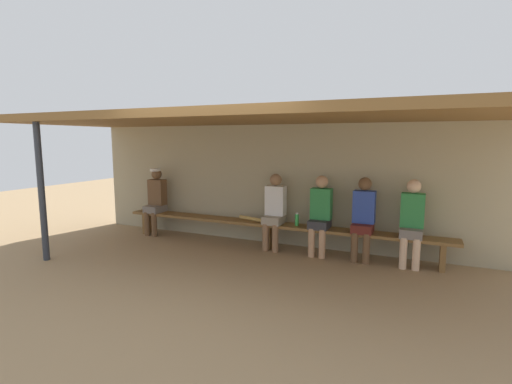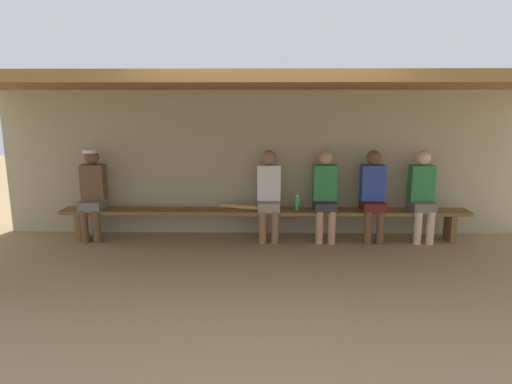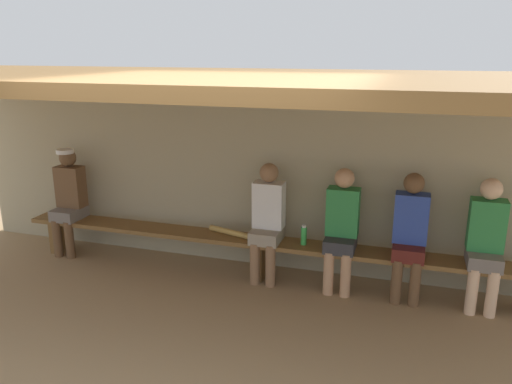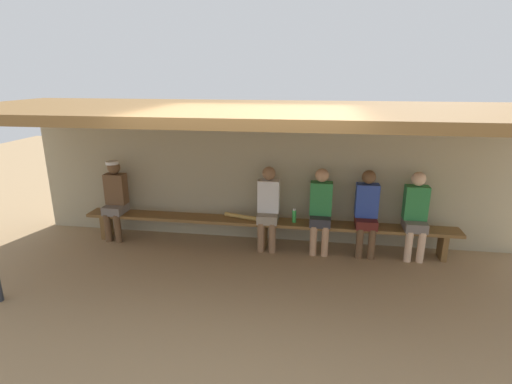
{
  "view_description": "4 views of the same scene",
  "coord_description": "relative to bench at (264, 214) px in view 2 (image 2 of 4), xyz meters",
  "views": [
    {
      "loc": [
        2.43,
        -4.49,
        1.92
      ],
      "look_at": [
        -0.09,
        1.1,
        1.07
      ],
      "focal_mm": 26.31,
      "sensor_mm": 36.0,
      "label": 1
    },
    {
      "loc": [
        -0.02,
        -4.82,
        2.03
      ],
      "look_at": [
        -0.12,
        1.15,
        0.81
      ],
      "focal_mm": 31.12,
      "sensor_mm": 36.0,
      "label": 2
    },
    {
      "loc": [
        1.52,
        -3.56,
        2.54
      ],
      "look_at": [
        -0.01,
        1.36,
        1.07
      ],
      "focal_mm": 35.45,
      "sensor_mm": 36.0,
      "label": 3
    },
    {
      "loc": [
        0.78,
        -4.32,
        2.72
      ],
      "look_at": [
        -0.08,
        1.21,
        1.04
      ],
      "focal_mm": 27.58,
      "sensor_mm": 36.0,
      "label": 4
    }
  ],
  "objects": [
    {
      "name": "ground_plane",
      "position": [
        0.0,
        -1.55,
        -0.39
      ],
      "size": [
        24.0,
        24.0,
        0.0
      ],
      "primitive_type": "plane",
      "color": "#9E7F59"
    },
    {
      "name": "water_bottle_blue",
      "position": [
        0.48,
        0.0,
        0.18
      ],
      "size": [
        0.06,
        0.06,
        0.22
      ],
      "color": "green",
      "rests_on": "bench"
    },
    {
      "name": "player_near_post",
      "position": [
        -2.54,
        0.0,
        0.36
      ],
      "size": [
        0.34,
        0.42,
        1.34
      ],
      "color": "slate",
      "rests_on": "ground"
    },
    {
      "name": "player_in_red",
      "position": [
        0.06,
        0.0,
        0.34
      ],
      "size": [
        0.34,
        0.42,
        1.34
      ],
      "color": "gray",
      "rests_on": "ground"
    },
    {
      "name": "player_in_white",
      "position": [
        0.88,
        0.0,
        0.34
      ],
      "size": [
        0.34,
        0.42,
        1.34
      ],
      "color": "#333338",
      "rests_on": "ground"
    },
    {
      "name": "back_wall",
      "position": [
        0.0,
        0.45,
        0.71
      ],
      "size": [
        8.0,
        0.2,
        2.2
      ],
      "primitive_type": "cube",
      "color": "tan",
      "rests_on": "ground"
    },
    {
      "name": "player_shirtless_tan",
      "position": [
        2.3,
        0.0,
        0.34
      ],
      "size": [
        0.34,
        0.42,
        1.34
      ],
      "color": "slate",
      "rests_on": "ground"
    },
    {
      "name": "baseball_bat",
      "position": [
        -0.27,
        -0.0,
        0.11
      ],
      "size": [
        0.82,
        0.3,
        0.07
      ],
      "primitive_type": "cylinder",
      "rotation": [
        0.0,
        1.57,
        -0.29
      ],
      "color": "tan",
      "rests_on": "bench"
    },
    {
      "name": "player_with_sunglasses",
      "position": [
        1.58,
        0.0,
        0.34
      ],
      "size": [
        0.34,
        0.42,
        1.34
      ],
      "color": "#591E19",
      "rests_on": "ground"
    },
    {
      "name": "bench",
      "position": [
        0.0,
        0.0,
        0.0
      ],
      "size": [
        6.0,
        0.36,
        0.46
      ],
      "color": "brown",
      "rests_on": "ground"
    },
    {
      "name": "dugout_roof",
      "position": [
        0.0,
        -0.85,
        1.87
      ],
      "size": [
        8.0,
        2.8,
        0.12
      ],
      "primitive_type": "cube",
      "color": "brown",
      "rests_on": "back_wall"
    }
  ]
}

